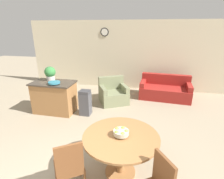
{
  "coord_description": "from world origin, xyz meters",
  "views": [
    {
      "loc": [
        1.03,
        -1.59,
        2.41
      ],
      "look_at": [
        0.17,
        2.43,
        0.96
      ],
      "focal_mm": 28.0,
      "sensor_mm": 36.0,
      "label": 1
    }
  ],
  "objects_px": {
    "potted_plant": "(50,73)",
    "kitchen_island": "(55,97)",
    "couch": "(165,90)",
    "teal_bowl": "(54,83)",
    "trash_bin": "(85,103)",
    "dining_chair_near_left": "(69,165)",
    "fruit_bowl": "(121,132)",
    "armchair": "(113,94)",
    "dining_table": "(121,145)"
  },
  "relations": [
    {
      "from": "kitchen_island",
      "to": "potted_plant",
      "type": "relative_size",
      "value": 2.93
    },
    {
      "from": "dining_chair_near_left",
      "to": "teal_bowl",
      "type": "relative_size",
      "value": 2.92
    },
    {
      "from": "couch",
      "to": "potted_plant",
      "type": "bearing_deg",
      "value": -149.72
    },
    {
      "from": "dining_chair_near_left",
      "to": "potted_plant",
      "type": "xyz_separation_m",
      "value": [
        -1.8,
        2.65,
        0.63
      ]
    },
    {
      "from": "trash_bin",
      "to": "potted_plant",
      "type": "bearing_deg",
      "value": 172.29
    },
    {
      "from": "teal_bowl",
      "to": "couch",
      "type": "distance_m",
      "value": 3.81
    },
    {
      "from": "fruit_bowl",
      "to": "armchair",
      "type": "xyz_separation_m",
      "value": [
        -0.76,
        3.01,
        -0.54
      ]
    },
    {
      "from": "dining_chair_near_left",
      "to": "trash_bin",
      "type": "distance_m",
      "value": 2.6
    },
    {
      "from": "kitchen_island",
      "to": "couch",
      "type": "distance_m",
      "value": 3.78
    },
    {
      "from": "dining_chair_near_left",
      "to": "fruit_bowl",
      "type": "xyz_separation_m",
      "value": [
        0.67,
        0.54,
        0.31
      ]
    },
    {
      "from": "trash_bin",
      "to": "teal_bowl",
      "type": "bearing_deg",
      "value": -167.99
    },
    {
      "from": "potted_plant",
      "to": "armchair",
      "type": "xyz_separation_m",
      "value": [
        1.71,
        0.9,
        -0.86
      ]
    },
    {
      "from": "armchair",
      "to": "fruit_bowl",
      "type": "bearing_deg",
      "value": -104.04
    },
    {
      "from": "potted_plant",
      "to": "armchair",
      "type": "relative_size",
      "value": 0.36
    },
    {
      "from": "dining_table",
      "to": "fruit_bowl",
      "type": "relative_size",
      "value": 4.98
    },
    {
      "from": "kitchen_island",
      "to": "armchair",
      "type": "height_order",
      "value": "kitchen_island"
    },
    {
      "from": "dining_table",
      "to": "armchair",
      "type": "xyz_separation_m",
      "value": [
        -0.76,
        3.01,
        -0.3
      ]
    },
    {
      "from": "teal_bowl",
      "to": "potted_plant",
      "type": "height_order",
      "value": "potted_plant"
    },
    {
      "from": "kitchen_island",
      "to": "trash_bin",
      "type": "bearing_deg",
      "value": 0.55
    },
    {
      "from": "kitchen_island",
      "to": "potted_plant",
      "type": "bearing_deg",
      "value": 134.2
    },
    {
      "from": "kitchen_island",
      "to": "couch",
      "type": "xyz_separation_m",
      "value": [
        3.3,
        1.85,
        -0.19
      ]
    },
    {
      "from": "potted_plant",
      "to": "dining_chair_near_left",
      "type": "bearing_deg",
      "value": -55.86
    },
    {
      "from": "teal_bowl",
      "to": "trash_bin",
      "type": "distance_m",
      "value": 1.03
    },
    {
      "from": "potted_plant",
      "to": "dining_table",
      "type": "bearing_deg",
      "value": -40.5
    },
    {
      "from": "fruit_bowl",
      "to": "trash_bin",
      "type": "xyz_separation_m",
      "value": [
        -1.36,
        1.96,
        -0.46
      ]
    },
    {
      "from": "fruit_bowl",
      "to": "teal_bowl",
      "type": "distance_m",
      "value": 2.82
    },
    {
      "from": "potted_plant",
      "to": "couch",
      "type": "height_order",
      "value": "potted_plant"
    },
    {
      "from": "fruit_bowl",
      "to": "trash_bin",
      "type": "relative_size",
      "value": 0.34
    },
    {
      "from": "kitchen_island",
      "to": "teal_bowl",
      "type": "xyz_separation_m",
      "value": [
        0.14,
        -0.16,
        0.51
      ]
    },
    {
      "from": "potted_plant",
      "to": "trash_bin",
      "type": "relative_size",
      "value": 0.56
    },
    {
      "from": "kitchen_island",
      "to": "teal_bowl",
      "type": "distance_m",
      "value": 0.55
    },
    {
      "from": "teal_bowl",
      "to": "trash_bin",
      "type": "relative_size",
      "value": 0.44
    },
    {
      "from": "dining_chair_near_left",
      "to": "kitchen_island",
      "type": "height_order",
      "value": "dining_chair_near_left"
    },
    {
      "from": "teal_bowl",
      "to": "couch",
      "type": "xyz_separation_m",
      "value": [
        3.16,
        2.01,
        -0.69
      ]
    },
    {
      "from": "potted_plant",
      "to": "couch",
      "type": "xyz_separation_m",
      "value": [
        3.45,
        1.69,
        -0.87
      ]
    },
    {
      "from": "potted_plant",
      "to": "teal_bowl",
      "type": "bearing_deg",
      "value": -47.98
    },
    {
      "from": "teal_bowl",
      "to": "armchair",
      "type": "bearing_deg",
      "value": 40.86
    },
    {
      "from": "fruit_bowl",
      "to": "armchair",
      "type": "height_order",
      "value": "fruit_bowl"
    },
    {
      "from": "fruit_bowl",
      "to": "couch",
      "type": "height_order",
      "value": "fruit_bowl"
    },
    {
      "from": "dining_chair_near_left",
      "to": "dining_table",
      "type": "bearing_deg",
      "value": 5.18
    },
    {
      "from": "teal_bowl",
      "to": "potted_plant",
      "type": "relative_size",
      "value": 0.78
    },
    {
      "from": "couch",
      "to": "teal_bowl",
      "type": "bearing_deg",
      "value": -143.31
    },
    {
      "from": "kitchen_island",
      "to": "dining_chair_near_left",
      "type": "bearing_deg",
      "value": -56.6
    },
    {
      "from": "couch",
      "to": "trash_bin",
      "type": "bearing_deg",
      "value": -137.69
    },
    {
      "from": "teal_bowl",
      "to": "armchair",
      "type": "distance_m",
      "value": 2.0
    },
    {
      "from": "kitchen_island",
      "to": "teal_bowl",
      "type": "height_order",
      "value": "teal_bowl"
    },
    {
      "from": "fruit_bowl",
      "to": "couch",
      "type": "relative_size",
      "value": 0.14
    },
    {
      "from": "dining_table",
      "to": "trash_bin",
      "type": "height_order",
      "value": "dining_table"
    },
    {
      "from": "potted_plant",
      "to": "kitchen_island",
      "type": "bearing_deg",
      "value": -45.8
    },
    {
      "from": "dining_chair_near_left",
      "to": "armchair",
      "type": "height_order",
      "value": "dining_chair_near_left"
    }
  ]
}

